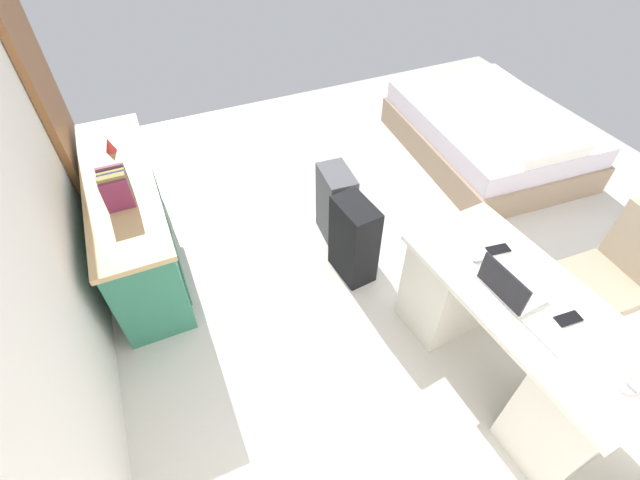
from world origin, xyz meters
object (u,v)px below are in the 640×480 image
object	(u,v)px
laptop	(508,287)
computer_mouse	(479,257)
office_chair	(604,285)
suitcase_spare_grey	(336,205)
cell_phone_by_mouse	(498,249)
figurine_small	(109,145)
suitcase_black	(354,240)
credenza	(134,219)
desk	(511,336)
bed	(487,134)
cell_phone_near_laptop	(568,319)

from	to	relation	value
laptop	computer_mouse	xyz separation A→B (m)	(0.26, -0.02, -0.03)
office_chair	suitcase_spare_grey	xyz separation A→B (m)	(1.52, 1.19, -0.10)
office_chair	cell_phone_by_mouse	bearing A→B (deg)	66.38
computer_mouse	figurine_small	size ratio (longest dim) A/B	0.91
suitcase_black	suitcase_spare_grey	world-z (taller)	suitcase_black
credenza	suitcase_black	world-z (taller)	credenza
desk	office_chair	distance (m)	0.79
office_chair	credenza	size ratio (longest dim) A/B	0.52
credenza	bed	bearing A→B (deg)	-89.17
office_chair	cell_phone_near_laptop	size ratio (longest dim) A/B	6.91
bed	suitcase_spare_grey	world-z (taller)	suitcase_spare_grey
laptop	figurine_small	distance (m)	2.91
office_chair	cell_phone_by_mouse	size ratio (longest dim) A/B	6.91
suitcase_spare_grey	figurine_small	world-z (taller)	figurine_small
desk	credenza	world-z (taller)	desk
suitcase_black	cell_phone_by_mouse	xyz separation A→B (m)	(-0.78, -0.53, 0.42)
credenza	computer_mouse	bearing A→B (deg)	-131.61
desk	laptop	size ratio (longest dim) A/B	4.56
office_chair	figurine_small	size ratio (longest dim) A/B	8.55
suitcase_spare_grey	bed	bearing A→B (deg)	-72.40
suitcase_black	cell_phone_near_laptop	bearing A→B (deg)	-163.56
suitcase_spare_grey	laptop	world-z (taller)	laptop
desk	cell_phone_by_mouse	size ratio (longest dim) A/B	10.91
laptop	credenza	bearing A→B (deg)	43.76
office_chair	cell_phone_near_laptop	distance (m)	0.82
desk	cell_phone_near_laptop	bearing A→B (deg)	-156.67
office_chair	credenza	xyz separation A→B (m)	(1.93, 2.70, -0.04)
cell_phone_by_mouse	desk	bearing A→B (deg)	176.74
cell_phone_near_laptop	cell_phone_by_mouse	world-z (taller)	same
office_chair	suitcase_spare_grey	size ratio (longest dim) A/B	1.48
cell_phone_near_laptop	laptop	bearing A→B (deg)	38.74
office_chair	computer_mouse	xyz separation A→B (m)	(0.30, 0.87, 0.35)
laptop	cell_phone_by_mouse	bearing A→B (deg)	-32.53
credenza	cell_phone_near_laptop	size ratio (longest dim) A/B	13.24
credenza	laptop	xyz separation A→B (m)	(-1.89, -1.81, 0.43)
cell_phone_near_laptop	cell_phone_by_mouse	xyz separation A→B (m)	(0.54, 0.00, 0.00)
suitcase_black	suitcase_spare_grey	bearing A→B (deg)	-13.61
suitcase_spare_grey	computer_mouse	xyz separation A→B (m)	(-1.22, -0.32, 0.45)
office_chair	cell_phone_near_laptop	bearing A→B (deg)	107.41
desk	cell_phone_by_mouse	xyz separation A→B (m)	(0.36, -0.07, 0.37)
bed	suitcase_spare_grey	bearing A→B (deg)	103.46
desk	suitcase_black	distance (m)	1.23
bed	laptop	xyz separation A→B (m)	(-1.94, 1.60, 0.56)
bed	cell_phone_near_laptop	bearing A→B (deg)	147.03
cell_phone_near_laptop	office_chair	bearing A→B (deg)	-67.39
suitcase_spare_grey	cell_phone_near_laptop	bearing A→B (deg)	-160.61
desk	office_chair	bearing A→B (deg)	-86.71
cell_phone_near_laptop	figurine_small	distance (m)	3.22
cell_phone_near_laptop	figurine_small	world-z (taller)	figurine_small
suitcase_spare_grey	computer_mouse	size ratio (longest dim) A/B	6.33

